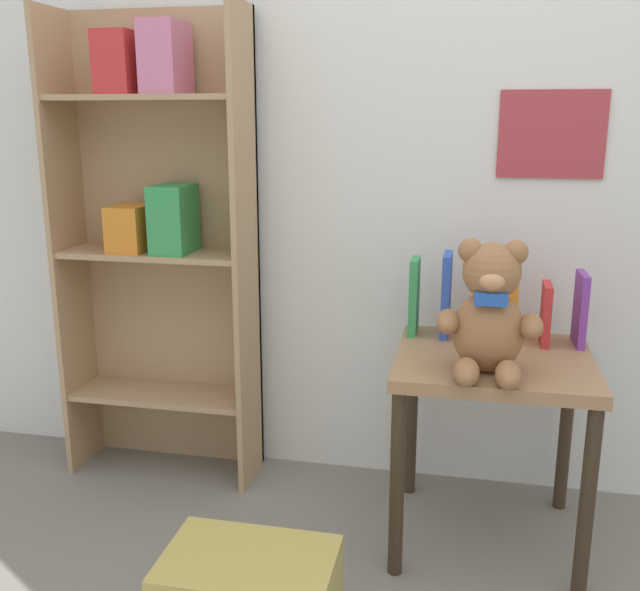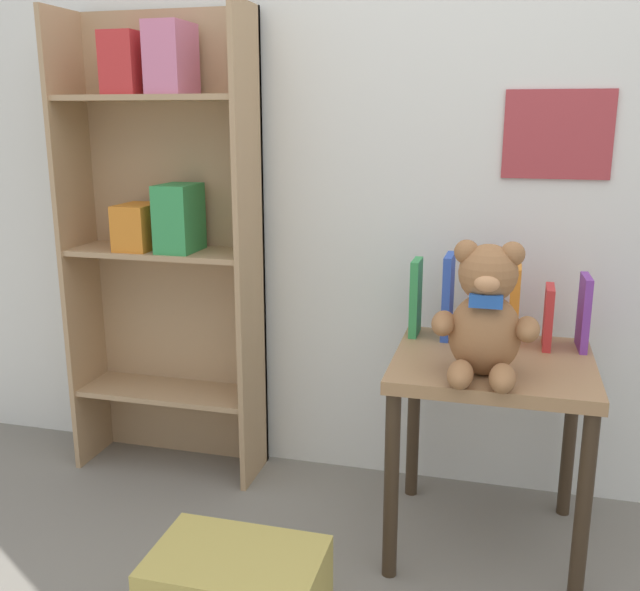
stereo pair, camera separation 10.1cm
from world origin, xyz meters
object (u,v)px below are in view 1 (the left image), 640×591
Objects in this scene: book_standing_blue at (446,295)px; book_standing_orange at (512,303)px; book_standing_green at (414,296)px; book_standing_pink at (479,300)px; bookshelf_side at (159,221)px; book_standing_red at (546,314)px; teddy_bear at (489,314)px; display_table at (492,386)px; book_standing_purple at (580,309)px.

book_standing_orange is at bearing -2.03° from book_standing_blue.
book_standing_green is 0.10m from book_standing_blue.
book_standing_green is 0.19m from book_standing_pink.
bookshelf_side reaches higher than book_standing_red.
teddy_bear is 1.50× the size of book_standing_green.
book_standing_green is (-0.24, 0.17, 0.21)m from display_table.
book_standing_blue is 1.19× the size of book_standing_purple.
book_standing_blue is 1.10× the size of book_standing_orange.
display_table is 0.31m from book_standing_blue.
teddy_bear reaches higher than book_standing_red.
book_standing_orange is (0.29, -0.01, -0.00)m from book_standing_green.
book_standing_blue reaches higher than book_standing_orange.
book_standing_green is 0.98× the size of book_standing_pink.
book_standing_red reaches higher than display_table.
book_standing_green is 0.29m from book_standing_orange.
teddy_bear is 0.41m from book_standing_purple.
teddy_bear is 1.53× the size of book_standing_orange.
teddy_bear is at bearing -87.42° from book_standing_pink.
bookshelf_side is 1.17m from book_standing_orange.
teddy_bear is at bearing -67.88° from book_standing_blue.
book_standing_pink is 1.04× the size of book_standing_orange.
book_standing_blue is 1.41× the size of book_standing_red.
book_standing_pink is 1.12× the size of book_standing_purple.
bookshelf_side is 6.14× the size of book_standing_blue.
book_standing_orange is 0.10m from book_standing_red.
book_standing_blue is at bearing 110.74° from teddy_bear.
teddy_bear is 1.39× the size of book_standing_blue.
book_standing_green is 0.92× the size of book_standing_blue.
display_table is 0.27m from book_standing_orange.
bookshelf_side reaches higher than book_standing_green.
book_standing_green reaches higher than book_standing_purple.
bookshelf_side is 4.43× the size of teddy_bear.
book_standing_green is at bearing -4.93° from bookshelf_side.
teddy_bear is 0.34m from book_standing_red.
book_standing_red is at bearing 45.30° from display_table.
book_standing_blue is 0.10m from book_standing_pink.
book_standing_orange is at bearing 173.33° from book_standing_red.
book_standing_red is (0.19, -0.01, -0.03)m from book_standing_pink.
teddy_bear is 0.32m from book_standing_orange.
book_standing_red is (1.25, -0.10, -0.22)m from bookshelf_side.
bookshelf_side is at bearing 176.14° from book_standing_green.
book_standing_green is 1.02× the size of book_standing_orange.
book_standing_pink reaches higher than display_table.
book_standing_purple is at bearing 0.27° from book_standing_orange.
display_table is 0.36m from book_standing_green.
book_standing_orange reaches higher than book_standing_purple.
book_standing_green is at bearing 174.70° from book_standing_pink.
book_standing_purple is (0.19, -0.00, -0.01)m from book_standing_orange.
book_standing_green is 1.09× the size of book_standing_purple.
bookshelf_side is 6.67× the size of book_standing_green.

